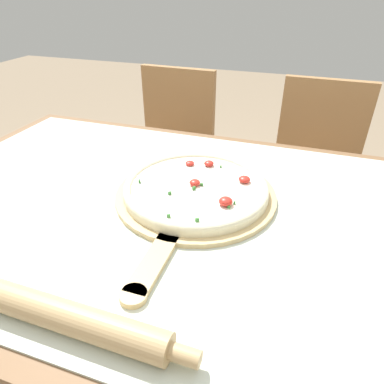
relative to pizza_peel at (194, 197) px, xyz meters
name	(u,v)px	position (x,y,z in m)	size (l,w,h in m)	color
dining_table	(179,241)	(-0.03, -0.04, -0.11)	(1.49, 0.94, 0.78)	brown
towel_cloth	(178,208)	(-0.03, -0.04, -0.01)	(1.41, 0.86, 0.00)	silver
pizza_peel	(194,197)	(0.00, 0.00, 0.00)	(0.40, 0.57, 0.01)	tan
pizza	(196,188)	(0.00, 0.02, 0.02)	(0.36, 0.36, 0.04)	beige
rolling_pin	(61,315)	(-0.08, -0.41, 0.02)	(0.46, 0.05, 0.05)	tan
chair_left	(172,147)	(-0.39, 0.82, -0.27)	(0.42, 0.42, 0.89)	#A37547
chair_right	(314,167)	(0.31, 0.82, -0.27)	(0.41, 0.41, 0.89)	#A37547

